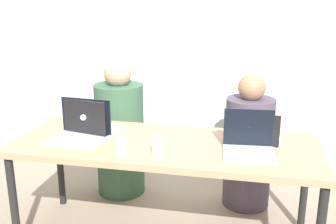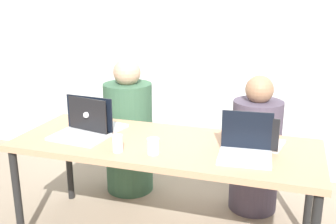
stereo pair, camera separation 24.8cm
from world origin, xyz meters
name	(u,v)px [view 2 (the right image)]	position (x,y,z in m)	size (l,w,h in m)	color
back_wall	(211,24)	(0.00, 1.31, 1.35)	(4.97, 0.10, 2.69)	silver
desk	(165,151)	(0.00, 0.00, 0.64)	(1.91, 0.72, 0.70)	tan
person_on_left	(129,134)	(-0.51, 0.62, 0.50)	(0.43, 0.43, 1.12)	#365A41
person_on_right	(255,152)	(0.51, 0.62, 0.46)	(0.38, 0.38, 1.04)	#493F4F
laptop_back_right	(255,139)	(0.55, 0.12, 0.75)	(0.35, 0.28, 0.21)	silver
laptop_back_left	(96,123)	(-0.52, 0.09, 0.75)	(0.36, 0.31, 0.24)	silver
laptop_front_right	(246,147)	(0.51, -0.07, 0.75)	(0.31, 0.30, 0.24)	silver
laptop_front_left	(83,128)	(-0.55, -0.05, 0.75)	(0.37, 0.31, 0.25)	silver
water_glass_left	(118,144)	(-0.22, -0.23, 0.74)	(0.06, 0.06, 0.10)	silver
water_glass_center	(153,147)	(-0.01, -0.19, 0.74)	(0.07, 0.07, 0.09)	silver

